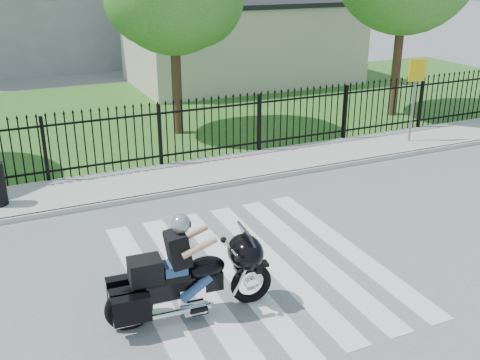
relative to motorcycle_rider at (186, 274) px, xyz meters
name	(u,v)px	position (x,y,z in m)	size (l,w,h in m)	color
ground	(255,269)	(1.64, 0.87, -0.75)	(120.00, 120.00, 0.00)	slate
crosswalk	(255,268)	(1.64, 0.87, -0.75)	(5.00, 5.50, 0.01)	silver
sidewalk	(173,178)	(1.64, 5.87, -0.69)	(40.00, 2.00, 0.12)	#ADAAA3
curb	(185,191)	(1.64, 4.87, -0.69)	(40.00, 0.12, 0.12)	#ADAAA3
grass_strip	(114,116)	(1.64, 12.87, -0.74)	(40.00, 12.00, 0.02)	#2C591E
iron_fence	(160,137)	(1.64, 6.87, 0.15)	(26.00, 0.04, 1.80)	black
building_low	(242,44)	(8.64, 16.87, 1.00)	(10.00, 6.00, 3.50)	beige
building_low_roof	(242,2)	(8.64, 16.87, 2.85)	(10.20, 6.20, 0.20)	black
motorcycle_rider	(186,274)	(0.00, 0.00, 0.00)	(2.79, 0.94, 1.84)	black
traffic_sign	(416,83)	(9.34, 5.75, 1.17)	(0.55, 0.13, 2.53)	slate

